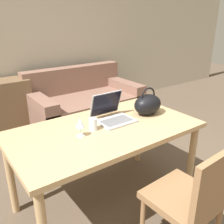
# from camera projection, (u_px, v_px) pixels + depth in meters

# --- Properties ---
(wall_back) EXTENTS (10.00, 0.06, 2.70)m
(wall_back) POSITION_uv_depth(u_px,v_px,m) (14.00, 33.00, 3.60)
(wall_back) COLOR #BCB29E
(wall_back) RESTS_ON ground_plane
(dining_table) EXTENTS (1.52, 0.84, 0.74)m
(dining_table) POSITION_uv_depth(u_px,v_px,m) (105.00, 137.00, 2.04)
(dining_table) COLOR tan
(dining_table) RESTS_ON ground_plane
(chair) EXTENTS (0.46, 0.46, 0.86)m
(chair) POSITION_uv_depth(u_px,v_px,m) (193.00, 197.00, 1.62)
(chair) COLOR olive
(chair) RESTS_ON ground_plane
(couch) EXTENTS (1.66, 0.96, 0.82)m
(couch) POSITION_uv_depth(u_px,v_px,m) (84.00, 104.00, 3.92)
(couch) COLOR #7F5B4C
(couch) RESTS_ON ground_plane
(laptop) EXTENTS (0.31, 0.31, 0.23)m
(laptop) POSITION_uv_depth(u_px,v_px,m) (111.00, 113.00, 2.15)
(laptop) COLOR #ADADB2
(laptop) RESTS_ON dining_table
(drinking_glass) EXTENTS (0.07, 0.07, 0.10)m
(drinking_glass) POSITION_uv_depth(u_px,v_px,m) (93.00, 124.00, 1.96)
(drinking_glass) COLOR silver
(drinking_glass) RESTS_ON dining_table
(wine_glass) EXTENTS (0.07, 0.07, 0.14)m
(wine_glass) POSITION_uv_depth(u_px,v_px,m) (80.00, 124.00, 1.84)
(wine_glass) COLOR silver
(wine_glass) RESTS_ON dining_table
(handbag) EXTENTS (0.27, 0.20, 0.25)m
(handbag) POSITION_uv_depth(u_px,v_px,m) (148.00, 104.00, 2.26)
(handbag) COLOR black
(handbag) RESTS_ON dining_table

